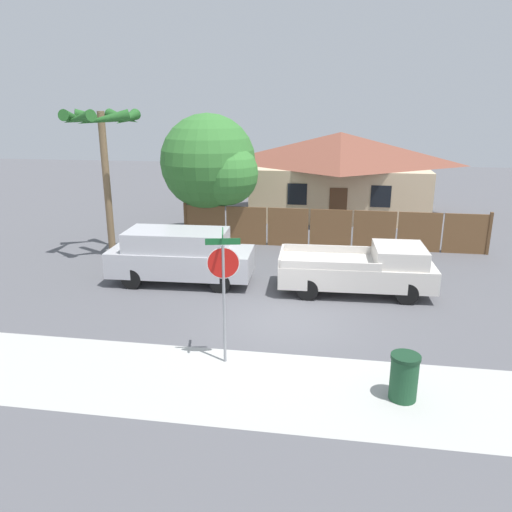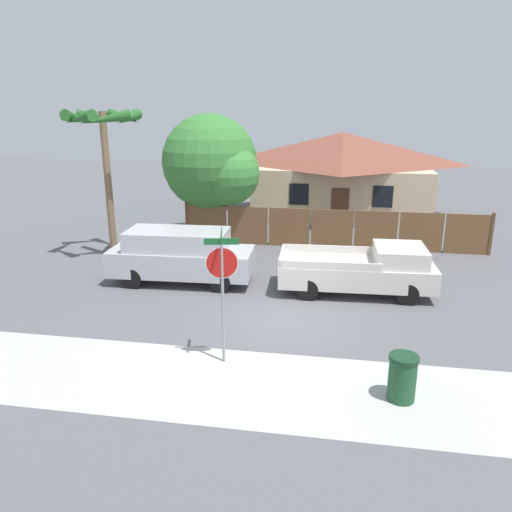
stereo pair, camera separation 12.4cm
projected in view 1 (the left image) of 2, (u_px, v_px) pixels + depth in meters
ground_plane at (285, 321)px, 14.59m from camera, size 80.00×80.00×0.00m
sidewalk_strip at (268, 387)px, 11.19m from camera, size 36.00×3.20×0.01m
wooden_fence at (331, 229)px, 21.80m from camera, size 13.24×0.12×1.81m
house at (339, 172)px, 28.60m from camera, size 10.12×7.72×4.58m
oak_tree at (212, 165)px, 22.60m from camera, size 4.56×4.34×5.72m
palm_tree at (102, 131)px, 19.25m from camera, size 2.90×3.11×5.91m
red_suv at (180, 255)px, 17.50m from camera, size 5.05×2.06×1.90m
orange_pickup at (362, 269)px, 16.62m from camera, size 5.13×2.23×1.64m
stop_sign at (223, 275)px, 11.66m from camera, size 0.80×0.72×3.32m
trash_bin at (404, 377)px, 10.61m from camera, size 0.63×0.63×1.04m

